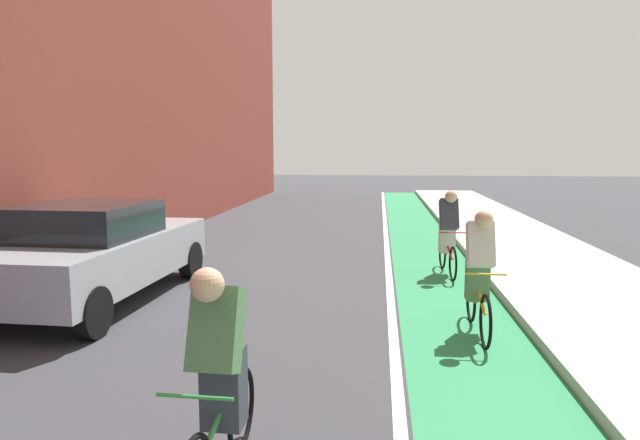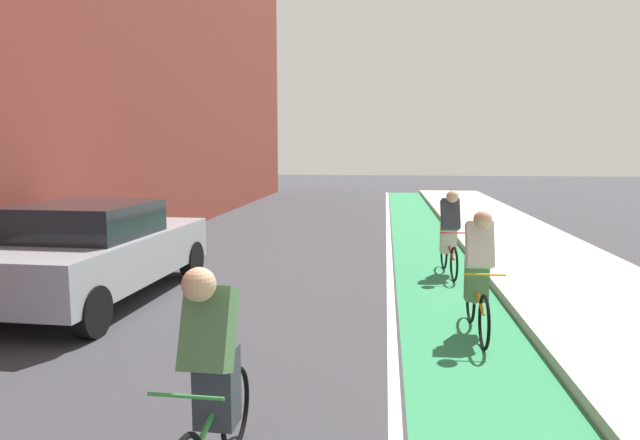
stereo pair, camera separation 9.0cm
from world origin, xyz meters
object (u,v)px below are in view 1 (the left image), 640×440
at_px(parked_sedan_silver, 94,251).
at_px(cyclist_trailing, 479,268).
at_px(cyclist_far, 448,230).
at_px(cyclist_mid, 219,377).

xyz_separation_m(parked_sedan_silver, cyclist_trailing, (5.60, -0.95, 0.06)).
bearing_deg(cyclist_far, cyclist_trailing, -90.37).
height_order(parked_sedan_silver, cyclist_far, cyclist_far).
height_order(parked_sedan_silver, cyclist_mid, cyclist_mid).
relative_size(parked_sedan_silver, cyclist_mid, 2.63).
distance_m(cyclist_mid, cyclist_far, 7.33).
xyz_separation_m(cyclist_trailing, cyclist_far, (0.02, 3.40, -0.00)).
distance_m(parked_sedan_silver, cyclist_mid, 5.56).
bearing_deg(cyclist_trailing, cyclist_far, 89.63).
distance_m(parked_sedan_silver, cyclist_far, 6.14).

